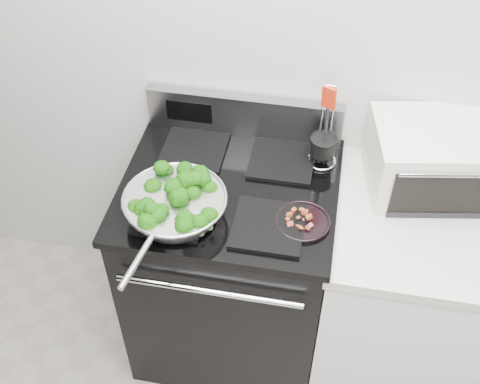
% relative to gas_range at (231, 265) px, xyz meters
% --- Properties ---
extents(back_wall, '(4.00, 0.02, 2.70)m').
position_rel_gas_range_xyz_m(back_wall, '(0.30, 0.34, 0.86)').
color(back_wall, '#B4B1AB').
rests_on(back_wall, ground).
extents(gas_range, '(0.79, 0.69, 1.13)m').
position_rel_gas_range_xyz_m(gas_range, '(0.00, 0.00, 0.00)').
color(gas_range, black).
rests_on(gas_range, floor).
extents(counter, '(0.62, 0.68, 0.92)m').
position_rel_gas_range_xyz_m(counter, '(0.68, -0.00, -0.03)').
color(counter, white).
rests_on(counter, floor).
extents(skillet, '(0.36, 0.57, 0.08)m').
position_rel_gas_range_xyz_m(skillet, '(-0.15, -0.18, 0.52)').
color(skillet, silver).
rests_on(skillet, gas_range).
extents(broccoli_pile, '(0.28, 0.28, 0.10)m').
position_rel_gas_range_xyz_m(broccoli_pile, '(-0.15, -0.18, 0.54)').
color(broccoli_pile, black).
rests_on(broccoli_pile, skillet).
extents(bacon_plate, '(0.19, 0.19, 0.04)m').
position_rel_gas_range_xyz_m(bacon_plate, '(0.28, -0.13, 0.48)').
color(bacon_plate, black).
rests_on(bacon_plate, gas_range).
extents(utensil_holder, '(0.11, 0.11, 0.35)m').
position_rel_gas_range_xyz_m(utensil_holder, '(0.32, 0.19, 0.53)').
color(utensil_holder, silver).
rests_on(utensil_holder, gas_range).
extents(toaster_oven, '(0.49, 0.40, 0.25)m').
position_rel_gas_range_xyz_m(toaster_oven, '(0.71, 0.17, 0.56)').
color(toaster_oven, silver).
rests_on(toaster_oven, counter).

